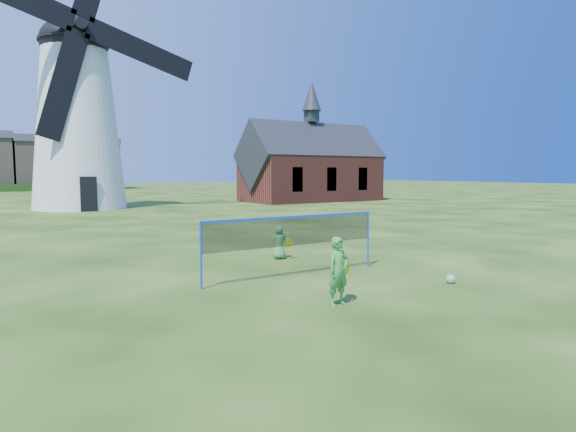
% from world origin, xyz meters
% --- Properties ---
extents(ground, '(220.00, 220.00, 0.00)m').
position_xyz_m(ground, '(0.00, 0.00, 0.00)').
color(ground, black).
rests_on(ground, ground).
extents(windmill, '(15.58, 6.42, 20.19)m').
position_xyz_m(windmill, '(-0.21, 27.71, 6.76)').
color(windmill, white).
rests_on(windmill, ground).
extents(chapel, '(12.84, 6.23, 10.86)m').
position_xyz_m(chapel, '(19.49, 26.51, 3.06)').
color(chapel, maroon).
rests_on(chapel, ground).
extents(badminton_net, '(5.05, 0.05, 1.55)m').
position_xyz_m(badminton_net, '(0.05, -0.00, 1.14)').
color(badminton_net, blue).
rests_on(badminton_net, ground).
extents(player_girl, '(0.68, 0.38, 1.37)m').
position_xyz_m(player_girl, '(-0.67, -2.70, 0.68)').
color(player_girl, green).
rests_on(player_girl, ground).
extents(player_boy, '(0.65, 0.47, 1.03)m').
position_xyz_m(player_boy, '(1.08, 2.34, 0.52)').
color(player_boy, '#4C9749').
rests_on(player_boy, ground).
extents(play_ball, '(0.22, 0.22, 0.22)m').
position_xyz_m(play_ball, '(2.76, -2.67, 0.11)').
color(play_ball, green).
rests_on(play_ball, ground).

